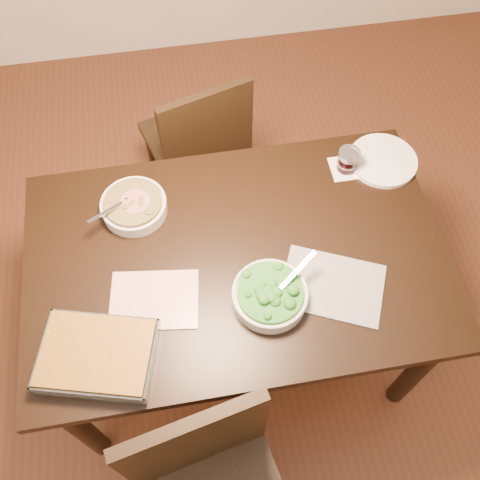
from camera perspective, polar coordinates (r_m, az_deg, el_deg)
The scene contains 11 objects.
ground at distance 2.46m, azimuth -0.30°, elevation -10.25°, with size 4.00×4.00×0.00m, color #4E2B16.
table at distance 1.86m, azimuth -0.39°, elevation -3.13°, with size 1.40×0.90×0.75m.
magazine_a at distance 1.72m, azimuth -9.13°, elevation -6.31°, with size 0.28×0.20×0.01m, color #A12E34.
magazine_b at distance 1.75m, azimuth 9.85°, elevation -4.82°, with size 0.32×0.23×0.01m, color #25262D.
coaster at distance 2.02m, azimuth 11.22°, elevation 7.54°, with size 0.11×0.11×0.00m, color white.
stew_bowl at distance 1.88m, azimuth -11.26°, elevation 3.63°, with size 0.23×0.23×0.09m.
broccoli_bowl at distance 1.68m, azimuth 3.21°, elevation -5.88°, with size 0.25×0.24×0.09m.
baking_dish at distance 1.66m, azimuth -14.97°, elevation -11.78°, with size 0.39×0.32×0.06m.
wine_tumbler at distance 1.98m, azimuth 11.45°, elevation 8.38°, with size 0.08×0.08×0.09m.
dinner_plate at distance 2.06m, azimuth 14.98°, elevation 8.20°, with size 0.25×0.25×0.02m, color white.
chair_far at distance 2.43m, azimuth -4.34°, elevation 10.39°, with size 0.50×0.50×0.86m.
Camera 1 is at (-0.13, -0.86, 2.30)m, focal length 40.00 mm.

